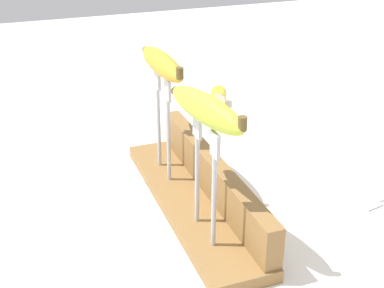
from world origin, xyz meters
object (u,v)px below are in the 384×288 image
object	(u,v)px
fork_stand_right	(205,169)
banana_chunk_near	(218,96)
fork_stand_left	(163,115)
banana_raised_right	(206,109)
banana_raised_left	(162,63)

from	to	relation	value
fork_stand_right	banana_chunk_near	xyz separation A→B (m)	(-0.52, 0.24, -0.11)
fork_stand_left	fork_stand_right	xyz separation A→B (m)	(0.20, 0.00, -0.00)
fork_stand_left	banana_raised_right	distance (m)	0.22
fork_stand_left	banana_raised_left	bearing A→B (deg)	-177.88
banana_raised_left	banana_chunk_near	xyz separation A→B (m)	(-0.32, 0.24, -0.21)
fork_stand_left	fork_stand_right	bearing A→B (deg)	0.00
banana_raised_right	banana_chunk_near	distance (m)	0.61
fork_stand_left	banana_raised_right	world-z (taller)	banana_raised_right
fork_stand_right	banana_raised_left	xyz separation A→B (m)	(-0.20, -0.00, 0.10)
fork_stand_right	banana_raised_left	distance (m)	0.22
banana_raised_right	banana_chunk_near	bearing A→B (deg)	155.22
fork_stand_left	fork_stand_right	world-z (taller)	fork_stand_left
banana_raised_left	banana_chunk_near	bearing A→B (deg)	143.13
banana_raised_right	fork_stand_right	bearing A→B (deg)	11.07
fork_stand_right	banana_chunk_near	bearing A→B (deg)	155.22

